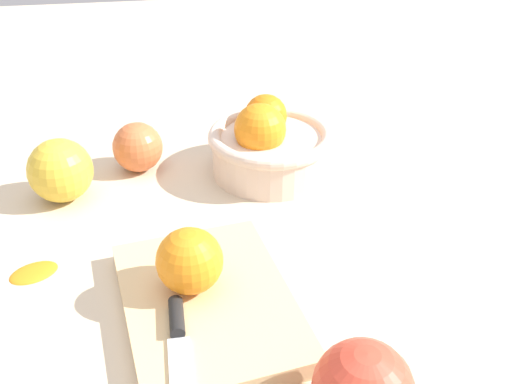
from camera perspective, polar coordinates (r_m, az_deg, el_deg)
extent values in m
plane|color=beige|center=(0.66, -9.07, -7.29)|extent=(2.40, 2.40, 0.00)
cylinder|color=beige|center=(0.82, 1.45, 3.69)|extent=(0.16, 0.16, 0.06)
torus|color=beige|center=(0.80, 1.47, 5.43)|extent=(0.17, 0.17, 0.02)
sphere|color=orange|center=(0.79, 0.40, 6.12)|extent=(0.07, 0.07, 0.07)
sphere|color=orange|center=(0.83, 0.95, 7.44)|extent=(0.06, 0.06, 0.06)
cube|color=#DBB77F|center=(0.59, -4.68, -10.81)|extent=(0.24, 0.19, 0.02)
sphere|color=orange|center=(0.58, -6.47, -6.66)|extent=(0.07, 0.07, 0.07)
cylinder|color=black|center=(0.56, -7.73, -11.93)|extent=(0.05, 0.01, 0.01)
sphere|color=gold|center=(0.79, -18.48, 2.00)|extent=(0.08, 0.08, 0.08)
sphere|color=#CC6638|center=(0.84, -11.42, 4.29)|extent=(0.07, 0.07, 0.07)
ellipsoid|color=orange|center=(0.69, -20.84, -7.11)|extent=(0.05, 0.06, 0.01)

